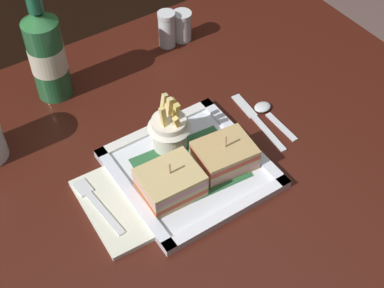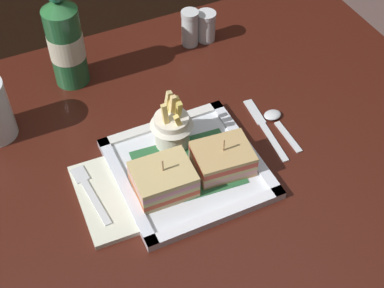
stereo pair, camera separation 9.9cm
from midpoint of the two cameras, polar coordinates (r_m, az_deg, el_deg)
name	(u,v)px [view 2 (the right image)]	position (r m, az deg, el deg)	size (l,w,h in m)	color
dining_table	(196,184)	(1.12, 2.92, -4.25)	(1.07, 0.83, 0.73)	#3C150D
square_plate	(188,169)	(0.99, 2.39, -2.73)	(0.26, 0.26, 0.02)	white
sandwich_half_left	(163,179)	(0.94, 0.02, -3.84)	(0.10, 0.09, 0.07)	tan
sandwich_half_right	(223,159)	(0.98, 6.07, -1.68)	(0.11, 0.09, 0.07)	tan
fries_cup	(172,125)	(0.99, 0.71, 1.85)	(0.08, 0.08, 0.11)	silver
beer_bottle	(65,40)	(1.12, -10.48, 10.38)	(0.07, 0.07, 0.26)	#256135
folded_napkin	(106,198)	(0.96, -5.93, -5.75)	(0.09, 0.18, 0.01)	silver
fork	(89,191)	(0.96, -7.67, -4.99)	(0.03, 0.14, 0.00)	silver
knife	(264,126)	(1.09, 10.01, 1.66)	(0.03, 0.17, 0.00)	silver
spoon	(276,120)	(1.10, 11.22, 2.31)	(0.04, 0.12, 0.01)	silver
salt_shaker	(190,30)	(1.24, 2.09, 11.56)	(0.04, 0.04, 0.08)	silver
pepper_shaker	(206,28)	(1.26, 3.74, 11.76)	(0.04, 0.04, 0.07)	silver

